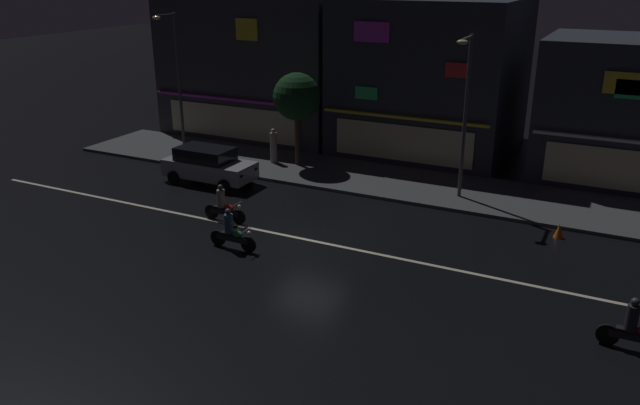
{
  "coord_description": "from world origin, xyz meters",
  "views": [
    {
      "loc": [
        10.08,
        -19.16,
        9.53
      ],
      "look_at": [
        0.03,
        0.9,
        1.2
      ],
      "focal_mm": 35.77,
      "sensor_mm": 36.0,
      "label": 1
    }
  ],
  "objects": [
    {
      "name": "storefront_center_block",
      "position": [
        -10.06,
        13.51,
        4.09
      ],
      "size": [
        10.72,
        7.02,
        8.19
      ],
      "color": "#383A3F",
      "rests_on": "ground"
    },
    {
      "name": "ground_plane",
      "position": [
        0.0,
        0.0,
        0.0
      ],
      "size": [
        140.0,
        140.0,
        0.0
      ],
      "primitive_type": "plane",
      "color": "black"
    },
    {
      "name": "streetlamp_mid",
      "position": [
        3.8,
        6.67,
        4.21
      ],
      "size": [
        0.44,
        1.64,
        6.86
      ],
      "color": "#47494C",
      "rests_on": "sidewalk_far"
    },
    {
      "name": "sidewalk_far",
      "position": [
        0.0,
        7.67,
        0.07
      ],
      "size": [
        33.52,
        4.81,
        0.14
      ],
      "primitive_type": "cube",
      "color": "#424447",
      "rests_on": "ground"
    },
    {
      "name": "parked_car_near_kerb",
      "position": [
        -7.28,
        3.89,
        0.87
      ],
      "size": [
        4.3,
        1.98,
        1.67
      ],
      "rotation": [
        0.0,
        0.0,
        3.14
      ],
      "color": "#9EA0A5",
      "rests_on": "ground"
    },
    {
      "name": "streetlamp_west",
      "position": [
        -12.05,
        7.91,
        4.36
      ],
      "size": [
        0.44,
        1.64,
        7.15
      ],
      "color": "#47494C",
      "rests_on": "sidewalk_far"
    },
    {
      "name": "motorcycle_lead",
      "position": [
        -3.88,
        0.17,
        0.63
      ],
      "size": [
        1.9,
        0.6,
        1.52
      ],
      "rotation": [
        0.0,
        0.0,
        -0.14
      ],
      "color": "black",
      "rests_on": "ground"
    },
    {
      "name": "storefront_left_block",
      "position": [
        10.06,
        13.26,
        3.27
      ],
      "size": [
        8.2,
        6.53,
        6.55
      ],
      "color": "#2D333D",
      "rests_on": "ground"
    },
    {
      "name": "motorcycle_opposite_lane",
      "position": [
        10.96,
        -2.55,
        0.63
      ],
      "size": [
        1.9,
        0.6,
        1.52
      ],
      "rotation": [
        0.0,
        0.0,
        3.0
      ],
      "color": "black",
      "rests_on": "ground"
    },
    {
      "name": "storefront_right_block",
      "position": [
        -0.0,
        14.52,
        4.02
      ],
      "size": [
        8.91,
        9.04,
        8.05
      ],
      "color": "#2D333D",
      "rests_on": "ground"
    },
    {
      "name": "motorcycle_following",
      "position": [
        -2.11,
        -1.89,
        0.63
      ],
      "size": [
        1.9,
        0.6,
        1.52
      ],
      "rotation": [
        0.0,
        0.0,
        3.05
      ],
      "color": "black",
      "rests_on": "ground"
    },
    {
      "name": "traffic_cone",
      "position": [
        8.25,
        4.41,
        0.28
      ],
      "size": [
        0.36,
        0.36,
        0.55
      ],
      "primitive_type": "cone",
      "color": "orange",
      "rests_on": "ground"
    },
    {
      "name": "lane_divider_stripe",
      "position": [
        0.0,
        0.0,
        0.01
      ],
      "size": [
        31.85,
        0.16,
        0.01
      ],
      "primitive_type": "cube",
      "color": "beige",
      "rests_on": "ground"
    },
    {
      "name": "pedestrian_on_sidewalk",
      "position": [
        -6.01,
        7.69,
        0.96
      ],
      "size": [
        0.35,
        0.35,
        1.76
      ],
      "rotation": [
        0.0,
        0.0,
        0.41
      ],
      "color": "gray",
      "rests_on": "sidewalk_far"
    },
    {
      "name": "street_tree",
      "position": [
        -4.75,
        7.91,
        3.56
      ],
      "size": [
        2.32,
        2.32,
        4.6
      ],
      "color": "#473323",
      "rests_on": "sidewalk_far"
    }
  ]
}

